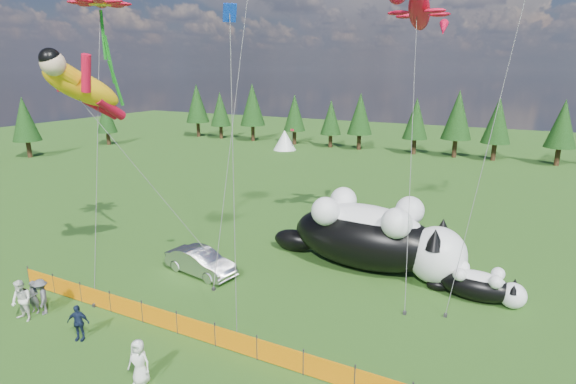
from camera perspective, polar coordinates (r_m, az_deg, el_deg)
The scene contains 17 objects.
ground at distance 22.43m, azimuth -6.68°, elevation -14.34°, with size 160.00×160.00×0.00m, color #103509.
safety_fence at distance 20.12m, azimuth -11.64°, elevation -16.69°, with size 22.06×0.06×1.10m.
tree_line at distance 62.50m, azimuth 16.75°, elevation 8.18°, with size 90.00×4.00×8.00m, color black, non-canonical shape.
festival_tents at distance 56.94m, azimuth 26.54°, elevation 3.92°, with size 50.00×3.20×2.80m, color white, non-canonical shape.
cat_large at distance 25.96m, azimuth 10.79°, elevation -5.43°, with size 11.61×4.55×4.19m.
cat_small at distance 24.47m, azimuth 23.32°, elevation -10.82°, with size 4.68×1.80×1.69m.
car at distance 25.75m, azimuth -11.05°, elevation -8.68°, with size 1.52×4.35×1.43m, color #B2B3B7.
spectator_a at distance 24.58m, azimuth -29.57°, elevation -11.53°, with size 0.58×0.38×1.59m, color #505055.
spectator_b at distance 24.04m, azimuth -30.74°, elevation -11.80°, with size 0.95×0.56×1.96m, color silver.
spectator_c at distance 21.49m, azimuth -25.10°, elevation -14.77°, with size 0.94×0.48×1.61m, color #16213C.
spectator_d at distance 24.27m, azimuth -28.81°, elevation -11.57°, with size 1.12×0.58×1.73m, color #505055.
spectator_e at distance 18.10m, azimuth -18.39°, elevation -19.80°, with size 0.86×0.56×1.75m, color silver.
superhero_kite at distance 24.22m, azimuth -24.63°, elevation 11.98°, with size 7.66×6.38×13.07m.
gecko_kite at distance 28.24m, azimuth 16.33°, elevation 21.14°, with size 4.19×11.88×16.58m.
flower_kite at distance 26.25m, azimuth -22.74°, elevation 20.86°, with size 4.42×6.38×14.95m.
diamond_kite_a at distance 27.19m, azimuth -5.29°, elevation 22.40°, with size 1.81×6.73×16.56m.
diamond_kite_c at distance 17.84m, azimuth -7.35°, elevation 19.25°, with size 1.34×2.02×13.76m.
Camera 1 is at (11.01, -16.12, 11.06)m, focal length 28.00 mm.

